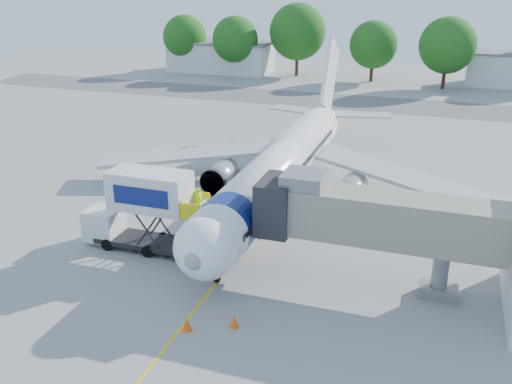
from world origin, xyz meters
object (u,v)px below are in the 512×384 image
(aircraft, at_px, (283,166))
(catering_hiloader, at_px, (142,210))
(jet_bridge, at_px, (363,217))
(ground_tug, at_px, (162,336))

(aircraft, distance_m, catering_hiloader, 12.77)
(aircraft, bearing_deg, jet_bridge, -54.30)
(aircraft, height_order, catering_hiloader, aircraft)
(jet_bridge, height_order, ground_tug, jet_bridge)
(jet_bridge, height_order, catering_hiloader, jet_bridge)
(jet_bridge, relative_size, ground_tug, 3.96)
(aircraft, relative_size, jet_bridge, 2.71)
(catering_hiloader, xyz_separation_m, ground_tug, (6.16, -9.33, -2.05))
(aircraft, height_order, jet_bridge, aircraft)
(jet_bridge, relative_size, catering_hiloader, 1.64)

